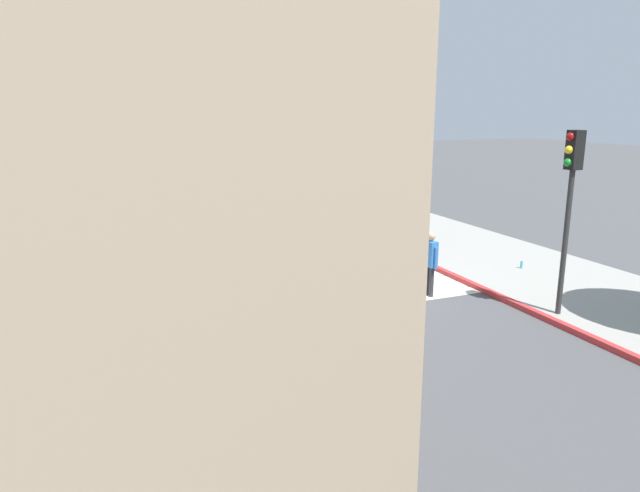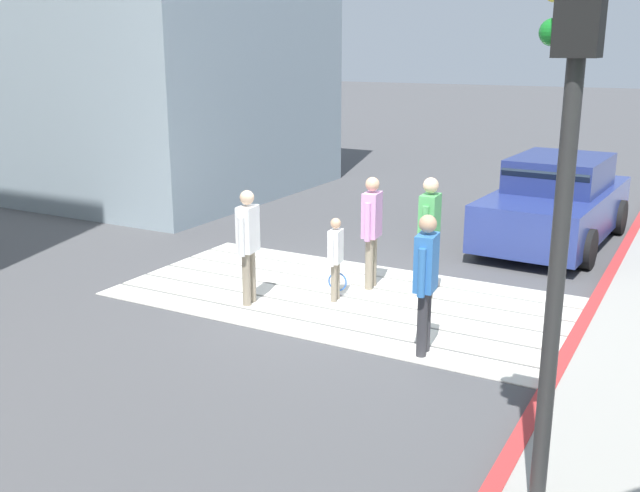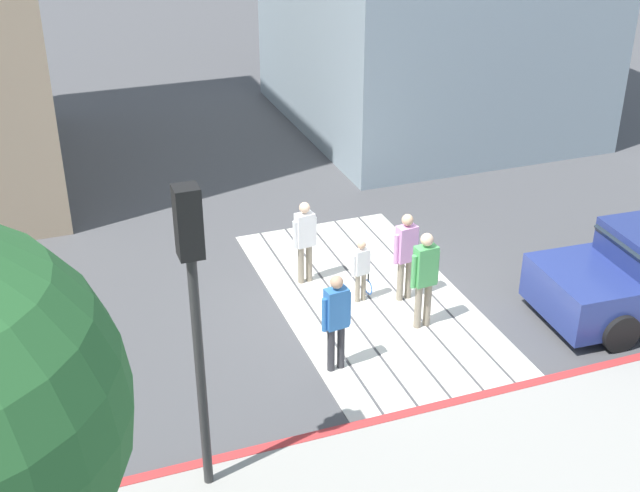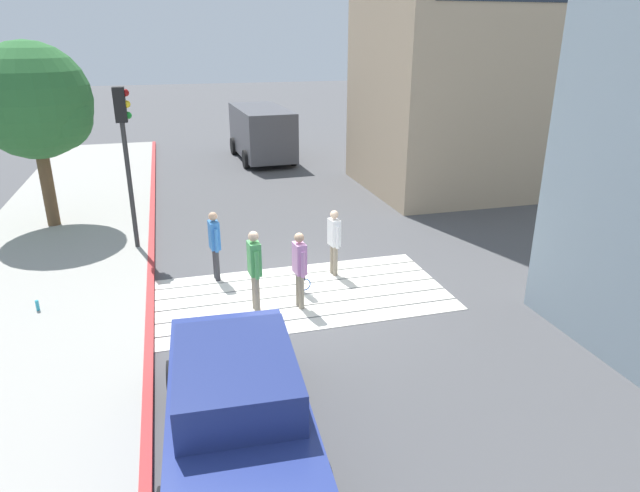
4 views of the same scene
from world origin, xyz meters
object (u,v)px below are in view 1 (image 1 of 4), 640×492
(car_parked_near_curb, at_px, (343,225))
(pedestrian_adult_trailing, at_px, (323,267))
(traffic_light_corner, at_px, (570,187))
(pedestrian_adult_side, at_px, (430,259))
(pedestrian_adult_lead, at_px, (375,244))
(water_bottle, at_px, (522,265))
(pedestrian_child_with_racket, at_px, (348,267))
(pedestrian_teen_behind, at_px, (343,248))

(car_parked_near_curb, distance_m, pedestrian_adult_trailing, 6.20)
(traffic_light_corner, height_order, pedestrian_adult_side, traffic_light_corner)
(traffic_light_corner, relative_size, pedestrian_adult_lead, 2.41)
(water_bottle, bearing_deg, pedestrian_adult_trailing, 3.45)
(pedestrian_adult_side, xyz_separation_m, pedestrian_child_with_racket, (1.76, -1.16, -0.30))
(car_parked_near_curb, xyz_separation_m, pedestrian_teen_behind, (1.82, 3.98, 0.24))
(car_parked_near_curb, xyz_separation_m, traffic_light_corner, (-1.58, 8.35, 2.30))
(pedestrian_adult_trailing, height_order, pedestrian_child_with_racket, pedestrian_adult_trailing)
(pedestrian_adult_lead, bearing_deg, pedestrian_adult_trailing, 32.79)
(car_parked_near_curb, distance_m, pedestrian_child_with_racket, 5.14)
(car_parked_near_curb, bearing_deg, traffic_light_corner, 100.70)
(pedestrian_adult_side, height_order, pedestrian_child_with_racket, pedestrian_adult_side)
(pedestrian_adult_lead, xyz_separation_m, pedestrian_adult_trailing, (2.10, 1.35, -0.08))
(pedestrian_teen_behind, bearing_deg, traffic_light_corner, 127.85)
(water_bottle, relative_size, pedestrian_teen_behind, 0.13)
(water_bottle, distance_m, pedestrian_child_with_racket, 5.50)
(pedestrian_adult_lead, bearing_deg, pedestrian_teen_behind, -5.95)
(pedestrian_teen_behind, xyz_separation_m, pedestrian_child_with_racket, (0.20, 0.74, -0.30))
(car_parked_near_curb, height_order, water_bottle, car_parked_near_curb)
(pedestrian_adult_lead, relative_size, pedestrian_adult_side, 1.05)
(water_bottle, bearing_deg, pedestrian_adult_lead, -12.47)
(water_bottle, height_order, pedestrian_child_with_racket, pedestrian_child_with_racket)
(pedestrian_adult_side, height_order, pedestrian_teen_behind, same)
(pedestrian_teen_behind, bearing_deg, water_bottle, 168.65)
(pedestrian_adult_lead, height_order, pedestrian_adult_side, pedestrian_adult_lead)
(car_parked_near_curb, distance_m, traffic_light_corner, 8.81)
(pedestrian_child_with_racket, bearing_deg, pedestrian_adult_lead, -149.86)
(water_bottle, height_order, pedestrian_adult_side, pedestrian_adult_side)
(traffic_light_corner, bearing_deg, pedestrian_adult_trailing, -32.56)
(water_bottle, bearing_deg, traffic_light_corner, 60.53)
(water_bottle, bearing_deg, pedestrian_adult_side, 12.76)
(car_parked_near_curb, xyz_separation_m, pedestrian_adult_side, (0.27, 5.88, 0.24))
(pedestrian_adult_side, bearing_deg, traffic_light_corner, 126.68)
(traffic_light_corner, bearing_deg, pedestrian_adult_lead, -59.88)
(traffic_light_corner, xyz_separation_m, pedestrian_adult_side, (1.84, -2.47, -2.07))
(pedestrian_adult_side, bearing_deg, pedestrian_child_with_racket, -33.34)
(water_bottle, bearing_deg, car_parked_near_curb, -55.57)
(water_bottle, relative_size, pedestrian_child_with_racket, 0.18)
(traffic_light_corner, height_order, pedestrian_adult_lead, traffic_light_corner)
(car_parked_near_curb, distance_m, pedestrian_adult_side, 5.89)
(car_parked_near_curb, distance_m, pedestrian_teen_behind, 4.38)
(pedestrian_teen_behind, relative_size, pedestrian_child_with_racket, 1.39)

